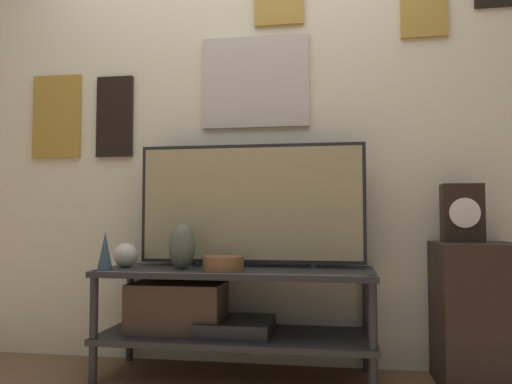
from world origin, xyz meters
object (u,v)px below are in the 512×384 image
vase_slim_bronze (105,251)px  vase_urn_stoneware (182,246)px  mantel_clock (462,213)px  vase_wide_bowl (223,263)px  television (251,204)px  vase_round_glass (126,255)px

vase_slim_bronze → vase_urn_stoneware: bearing=15.8°
vase_urn_stoneware → mantel_clock: size_ratio=0.79×
vase_urn_stoneware → vase_wide_bowl: bearing=-8.5°
vase_slim_bronze → television: bearing=21.9°
television → vase_wide_bowl: size_ratio=5.94×
vase_wide_bowl → vase_slim_bronze: bearing=-173.2°
television → vase_round_glass: (-0.64, -0.12, -0.27)m
vase_slim_bronze → vase_round_glass: vase_slim_bronze is taller
television → vase_slim_bronze: bearing=-158.1°
vase_urn_stoneware → vase_wide_bowl: 0.23m
vase_slim_bronze → mantel_clock: (1.73, 0.26, 0.19)m
television → vase_slim_bronze: (-0.68, -0.27, -0.24)m
television → mantel_clock: 1.05m
vase_wide_bowl → vase_round_glass: size_ratio=1.60×
television → vase_round_glass: television is taller
vase_urn_stoneware → vase_wide_bowl: vase_urn_stoneware is taller
vase_slim_bronze → vase_urn_stoneware: vase_urn_stoneware is taller
television → vase_round_glass: bearing=-169.2°
mantel_clock → vase_round_glass: bearing=-176.2°
vase_urn_stoneware → vase_round_glass: 0.33m
vase_wide_bowl → vase_urn_stoneware: bearing=171.5°
vase_urn_stoneware → vase_wide_bowl: size_ratio=1.13×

